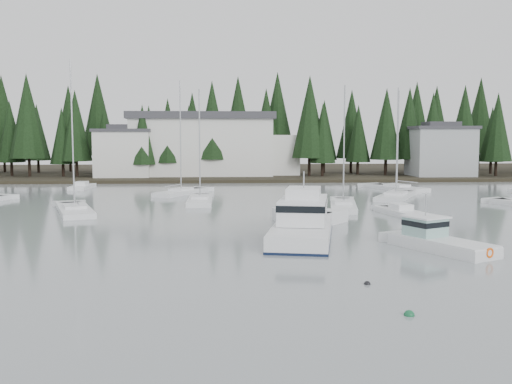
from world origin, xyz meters
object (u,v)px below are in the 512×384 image
sailboat_4 (200,202)px  sailboat_6 (343,207)px  sailboat_3 (396,198)px  harbor_inn (214,145)px  sailboat_11 (181,194)px  runabout_1 (401,213)px  runabout_3 (82,188)px  cabin_cruiser_center (303,226)px  sailboat_2 (397,189)px  house_east_a (440,150)px  lobster_boat_teal (437,242)px  sailboat_1 (75,212)px  house_west (124,152)px

sailboat_4 → sailboat_6: size_ratio=1.00×
sailboat_6 → sailboat_3: bearing=-31.9°
harbor_inn → sailboat_11: 30.01m
sailboat_6 → sailboat_11: bearing=60.1°
runabout_1 → runabout_3: (-35.60, 28.84, 0.00)m
sailboat_3 → sailboat_6: bearing=165.4°
cabin_cruiser_center → sailboat_2: bearing=-14.5°
house_east_a → lobster_boat_teal: bearing=-111.5°
sailboat_3 → house_east_a: bearing=-1.0°
sailboat_11 → runabout_1: bearing=-104.9°
sailboat_2 → sailboat_6: size_ratio=1.08×
sailboat_1 → sailboat_3: 35.86m
house_west → house_east_a: (54.00, -1.00, 0.25)m
sailboat_6 → runabout_1: 6.89m
house_east_a → sailboat_1: sailboat_1 is taller
harbor_inn → sailboat_1: (-12.57, -46.20, -5.70)m
cabin_cruiser_center → runabout_3: bearing=44.1°
harbor_inn → sailboat_11: bearing=-97.3°
cabin_cruiser_center → sailboat_6: size_ratio=1.03×
harbor_inn → sailboat_4: 38.77m
sailboat_1 → sailboat_11: sailboat_1 is taller
house_west → sailboat_3: size_ratio=0.71×
lobster_boat_teal → sailboat_1: 33.68m
harbor_inn → sailboat_11: (-3.75, -29.23, -5.69)m
sailboat_6 → runabout_3: size_ratio=2.13×
house_west → cabin_cruiser_center: bearing=-69.0°
house_west → sailboat_2: (40.08, -21.51, -4.58)m
sailboat_11 → runabout_3: size_ratio=2.44×
house_west → sailboat_6: 49.99m
cabin_cruiser_center → runabout_1: cabin_cruiser_center is taller
sailboat_11 → house_east_a: bearing=-31.0°
runabout_1 → sailboat_11: bearing=35.0°
sailboat_3 → sailboat_11: 26.10m
sailboat_11 → runabout_3: sailboat_11 is taller
sailboat_6 → runabout_3: bearing=64.4°
sailboat_2 → sailboat_4: size_ratio=1.08×
harbor_inn → runabout_1: 52.98m
cabin_cruiser_center → lobster_boat_teal: (7.80, -5.00, -0.35)m
sailboat_1 → sailboat_11: bearing=-46.5°
house_east_a → runabout_3: size_ratio=1.77×
sailboat_4 → sailboat_6: bearing=-111.7°
sailboat_1 → sailboat_11: size_ratio=1.01×
house_west → house_east_a: 54.01m
runabout_3 → sailboat_1: bearing=-165.1°
house_west → runabout_1: 56.85m
runabout_1 → house_east_a: bearing=-36.5°
runabout_3 → lobster_boat_teal: bearing=-141.0°
sailboat_3 → lobster_boat_teal: bearing=-164.4°
house_east_a → sailboat_1: bearing=-140.9°
lobster_boat_teal → runabout_3: lobster_boat_teal is taller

